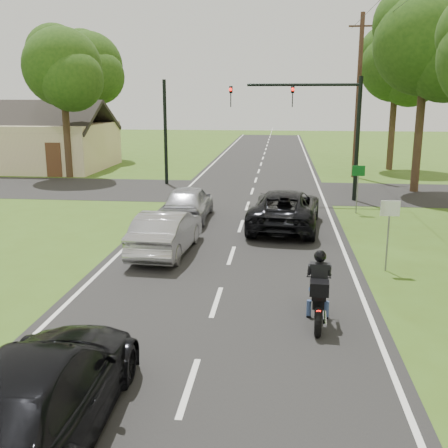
{
  "coord_description": "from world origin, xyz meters",
  "views": [
    {
      "loc": [
        1.53,
        -12.25,
        5.03
      ],
      "look_at": [
        -0.14,
        3.0,
        1.3
      ],
      "focal_mm": 42.0,
      "sensor_mm": 36.0,
      "label": 1
    }
  ],
  "objects_px": {
    "silver_suv": "(188,202)",
    "sign_white": "(389,218)",
    "traffic_signal": "(320,116)",
    "motorcycle_rider": "(319,295)",
    "dark_suv": "(285,209)",
    "dark_car_behind": "(41,391)",
    "sign_green": "(358,178)",
    "silver_sedan": "(166,232)",
    "utility_pole_far": "(358,96)"
  },
  "relations": [
    {
      "from": "silver_suv",
      "to": "sign_white",
      "type": "height_order",
      "value": "sign_white"
    },
    {
      "from": "silver_suv",
      "to": "traffic_signal",
      "type": "xyz_separation_m",
      "value": [
        5.62,
        5.1,
        3.39
      ]
    },
    {
      "from": "motorcycle_rider",
      "to": "sign_white",
      "type": "height_order",
      "value": "sign_white"
    },
    {
      "from": "dark_suv",
      "to": "sign_white",
      "type": "relative_size",
      "value": 2.56
    },
    {
      "from": "motorcycle_rider",
      "to": "dark_suv",
      "type": "bearing_deg",
      "value": 97.94
    },
    {
      "from": "motorcycle_rider",
      "to": "traffic_signal",
      "type": "xyz_separation_m",
      "value": [
        0.89,
        15.02,
        3.45
      ]
    },
    {
      "from": "silver_suv",
      "to": "dark_car_behind",
      "type": "relative_size",
      "value": 0.85
    },
    {
      "from": "silver_suv",
      "to": "sign_green",
      "type": "bearing_deg",
      "value": -164.42
    },
    {
      "from": "silver_sedan",
      "to": "silver_suv",
      "type": "xyz_separation_m",
      "value": [
        -0.12,
        4.84,
        0.03
      ]
    },
    {
      "from": "motorcycle_rider",
      "to": "silver_suv",
      "type": "xyz_separation_m",
      "value": [
        -4.73,
        9.93,
        0.06
      ]
    },
    {
      "from": "traffic_signal",
      "to": "sign_green",
      "type": "relative_size",
      "value": 3.0
    },
    {
      "from": "dark_car_behind",
      "to": "sign_white",
      "type": "bearing_deg",
      "value": -129.84
    },
    {
      "from": "motorcycle_rider",
      "to": "utility_pole_far",
      "type": "height_order",
      "value": "utility_pole_far"
    },
    {
      "from": "motorcycle_rider",
      "to": "silver_suv",
      "type": "distance_m",
      "value": 10.99
    },
    {
      "from": "silver_suv",
      "to": "dark_suv",
      "type": "bearing_deg",
      "value": 166.34
    },
    {
      "from": "traffic_signal",
      "to": "silver_suv",
      "type": "bearing_deg",
      "value": -137.8
    },
    {
      "from": "sign_green",
      "to": "dark_car_behind",
      "type": "bearing_deg",
      "value": -112.48
    },
    {
      "from": "motorcycle_rider",
      "to": "sign_green",
      "type": "distance_m",
      "value": 12.29
    },
    {
      "from": "silver_sedan",
      "to": "motorcycle_rider",
      "type": "bearing_deg",
      "value": 135.03
    },
    {
      "from": "silver_suv",
      "to": "utility_pole_far",
      "type": "relative_size",
      "value": 0.43
    },
    {
      "from": "dark_suv",
      "to": "silver_sedan",
      "type": "xyz_separation_m",
      "value": [
        -3.89,
        -3.9,
        -0.04
      ]
    },
    {
      "from": "motorcycle_rider",
      "to": "dark_car_behind",
      "type": "relative_size",
      "value": 0.4
    },
    {
      "from": "silver_sedan",
      "to": "silver_suv",
      "type": "bearing_deg",
      "value": -85.66
    },
    {
      "from": "dark_suv",
      "to": "dark_car_behind",
      "type": "distance_m",
      "value": 14.05
    },
    {
      "from": "silver_sedan",
      "to": "sign_white",
      "type": "distance_m",
      "value": 7.0
    },
    {
      "from": "silver_suv",
      "to": "utility_pole_far",
      "type": "height_order",
      "value": "utility_pole_far"
    },
    {
      "from": "dark_suv",
      "to": "sign_green",
      "type": "height_order",
      "value": "sign_green"
    },
    {
      "from": "silver_sedan",
      "to": "utility_pole_far",
      "type": "distance_m",
      "value": 20.26
    },
    {
      "from": "silver_sedan",
      "to": "traffic_signal",
      "type": "distance_m",
      "value": 11.85
    },
    {
      "from": "motorcycle_rider",
      "to": "sign_white",
      "type": "relative_size",
      "value": 0.95
    },
    {
      "from": "motorcycle_rider",
      "to": "silver_suv",
      "type": "height_order",
      "value": "motorcycle_rider"
    },
    {
      "from": "silver_suv",
      "to": "dark_car_behind",
      "type": "bearing_deg",
      "value": 90.73
    },
    {
      "from": "traffic_signal",
      "to": "sign_green",
      "type": "height_order",
      "value": "traffic_signal"
    },
    {
      "from": "dark_suv",
      "to": "silver_suv",
      "type": "xyz_separation_m",
      "value": [
        -4.02,
        0.93,
        -0.02
      ]
    },
    {
      "from": "utility_pole_far",
      "to": "sign_white",
      "type": "xyz_separation_m",
      "value": [
        -1.5,
        -19.02,
        -3.49
      ]
    },
    {
      "from": "silver_sedan",
      "to": "sign_white",
      "type": "bearing_deg",
      "value": 173.89
    },
    {
      "from": "motorcycle_rider",
      "to": "dark_car_behind",
      "type": "bearing_deg",
      "value": -130.59
    },
    {
      "from": "silver_sedan",
      "to": "silver_suv",
      "type": "relative_size",
      "value": 1.0
    },
    {
      "from": "silver_sedan",
      "to": "sign_green",
      "type": "height_order",
      "value": "sign_green"
    },
    {
      "from": "motorcycle_rider",
      "to": "sign_white",
      "type": "xyz_separation_m",
      "value": [
        2.25,
        4.0,
        0.91
      ]
    },
    {
      "from": "utility_pole_far",
      "to": "sign_green",
      "type": "xyz_separation_m",
      "value": [
        -1.3,
        -11.02,
        -3.49
      ]
    },
    {
      "from": "motorcycle_rider",
      "to": "dark_car_behind",
      "type": "xyz_separation_m",
      "value": [
        -4.4,
        -4.56,
        0.06
      ]
    },
    {
      "from": "dark_car_behind",
      "to": "silver_sedan",
      "type": "bearing_deg",
      "value": -90.79
    },
    {
      "from": "utility_pole_far",
      "to": "motorcycle_rider",
      "type": "bearing_deg",
      "value": -99.26
    },
    {
      "from": "silver_sedan",
      "to": "traffic_signal",
      "type": "bearing_deg",
      "value": -116.08
    },
    {
      "from": "dark_car_behind",
      "to": "traffic_signal",
      "type": "relative_size",
      "value": 0.8
    },
    {
      "from": "dark_suv",
      "to": "utility_pole_far",
      "type": "bearing_deg",
      "value": -102.48
    },
    {
      "from": "dark_suv",
      "to": "silver_sedan",
      "type": "bearing_deg",
      "value": 50.24
    },
    {
      "from": "sign_white",
      "to": "sign_green",
      "type": "relative_size",
      "value": 1.0
    },
    {
      "from": "motorcycle_rider",
      "to": "dark_suv",
      "type": "distance_m",
      "value": 9.02
    }
  ]
}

